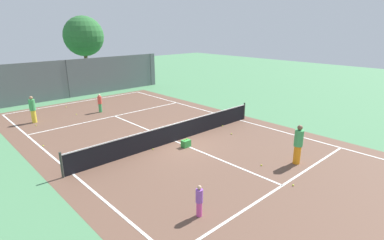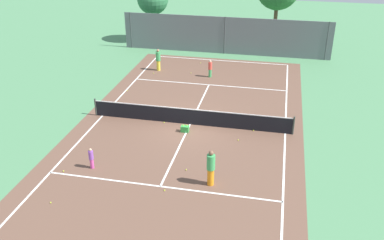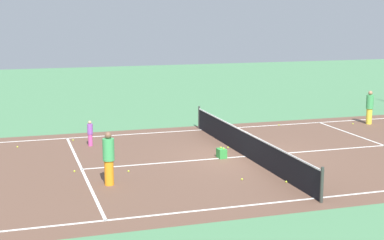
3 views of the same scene
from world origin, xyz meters
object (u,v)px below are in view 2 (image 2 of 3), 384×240
tennis_ball_10 (165,190)px  tennis_ball_6 (238,140)px  player_3 (211,168)px  ball_crate (185,129)px  tennis_ball_8 (127,91)px  tennis_ball_0 (164,122)px  tennis_ball_7 (201,63)px  player_0 (210,69)px  tennis_ball_9 (186,170)px  tennis_ball_3 (154,73)px  player_1 (158,60)px  player_2 (91,158)px  tennis_ball_2 (51,203)px  tennis_ball_5 (191,73)px  tennis_ball_1 (64,171)px  tennis_ball_4 (253,130)px

tennis_ball_10 → tennis_ball_6: bearing=62.9°
player_3 → ball_crate: size_ratio=4.01×
tennis_ball_8 → ball_crate: bearing=-43.5°
tennis_ball_0 → ball_crate: bearing=-29.4°
tennis_ball_0 → tennis_ball_7: same height
player_0 → tennis_ball_0: 8.28m
tennis_ball_8 → tennis_ball_9: bearing=-55.0°
player_3 → tennis_ball_8: size_ratio=27.14×
player_3 → tennis_ball_3: 15.20m
ball_crate → player_1: bearing=114.3°
player_3 → tennis_ball_3: player_3 is taller
player_3 → tennis_ball_0: 6.81m
player_0 → player_1: player_1 is taller
player_2 → tennis_ball_6: player_2 is taller
ball_crate → tennis_ball_6: ball_crate is taller
player_2 → player_3: bearing=-1.6°
ball_crate → tennis_ball_8: bearing=136.5°
tennis_ball_2 → tennis_ball_10: same height
tennis_ball_3 → tennis_ball_6: 11.90m
tennis_ball_3 → tennis_ball_5: (2.81, 0.66, 0.00)m
tennis_ball_1 → tennis_ball_5: size_ratio=1.00×
ball_crate → tennis_ball_7: size_ratio=6.78×
tennis_ball_1 → player_0: bearing=71.7°
player_0 → tennis_ball_5: (-1.57, 0.46, -0.64)m
ball_crate → player_3: bearing=-64.3°
player_3 → tennis_ball_7: 17.17m
player_2 → tennis_ball_7: player_2 is taller
tennis_ball_2 → tennis_ball_4: 11.68m
tennis_ball_3 → tennis_ball_5: same height
tennis_ball_2 → tennis_ball_5: 17.22m
player_2 → tennis_ball_0: player_2 is taller
tennis_ball_6 → tennis_ball_1: bearing=-148.6°
ball_crate → tennis_ball_7: bearing=96.7°
tennis_ball_3 → tennis_ball_0: bearing=-69.1°
tennis_ball_4 → tennis_ball_9: (-2.86, -4.78, 0.00)m
ball_crate → tennis_ball_6: (3.09, -0.40, -0.15)m
player_0 → tennis_ball_10: bearing=-88.1°
tennis_ball_6 → tennis_ball_8: 9.97m
player_0 → tennis_ball_10: 14.72m
tennis_ball_6 → player_1: bearing=126.6°
player_0 → tennis_ball_0: size_ratio=19.84×
player_1 → tennis_ball_1: 14.85m
player_3 → tennis_ball_10: player_3 is taller
tennis_ball_1 → tennis_ball_0: bearing=61.0°
tennis_ball_6 → tennis_ball_8: same height
player_2 → tennis_ball_6: 7.92m
tennis_ball_9 → tennis_ball_3: bearing=113.3°
tennis_ball_5 → tennis_ball_8: 5.70m
player_0 → tennis_ball_9: player_0 is taller
player_2 → player_0: bearing=75.7°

